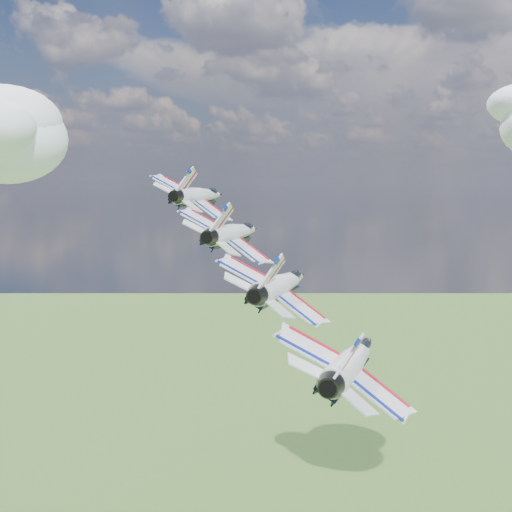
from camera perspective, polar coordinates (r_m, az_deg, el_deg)
The scene contains 4 objects.
jet_0 at distance 83.22m, azimuth -4.51°, elevation 4.87°, with size 9.75×14.44×4.31m, color silver, non-canonical shape.
jet_1 at distance 71.22m, azimuth -1.75°, elevation 1.89°, with size 9.75×14.44×4.31m, color white, non-canonical shape.
jet_2 at distance 59.72m, azimuth 2.09°, elevation -2.26°, with size 9.75×14.44×4.31m, color white, non-canonical shape.
jet_3 at distance 49.08m, azimuth 7.72°, elevation -8.27°, with size 9.75×14.44×4.31m, color white, non-canonical shape.
Camera 1 is at (46.18, -50.13, 155.19)m, focal length 50.00 mm.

